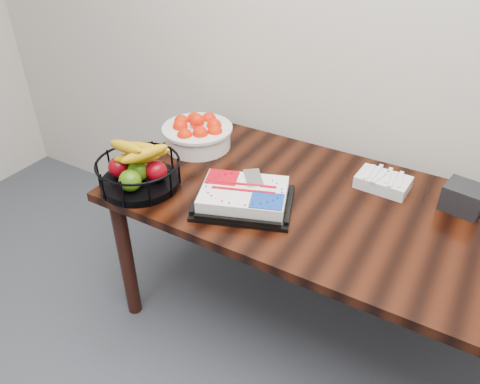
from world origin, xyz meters
The scene contains 6 objects.
table centered at (0.00, 2.00, 0.66)m, with size 1.80×0.90×0.75m.
cake_tray centered at (-0.28, 1.82, 0.79)m, with size 0.48×0.43×0.08m.
tangerine_bowl centered at (-0.73, 2.14, 0.84)m, with size 0.34×0.34×0.22m.
fruit_basket centered at (-0.74, 1.71, 0.83)m, with size 0.36×0.36×0.19m.
fork_bag centered at (0.18, 2.23, 0.78)m, with size 0.22×0.15×0.06m.
napkin_box centered at (0.50, 2.24, 0.80)m, with size 0.15×0.13×0.11m, color black.
Camera 1 is at (0.50, 0.46, 1.87)m, focal length 35.00 mm.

